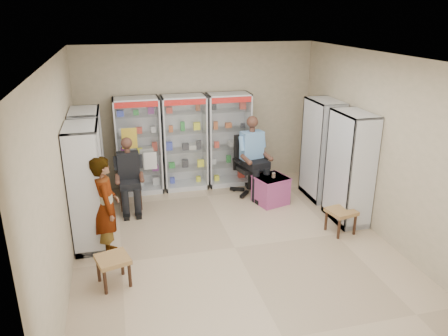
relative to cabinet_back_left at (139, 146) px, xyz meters
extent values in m
plane|color=tan|center=(1.30, -2.73, -1.00)|extent=(6.00, 6.00, 0.00)
cube|color=#BBA88B|center=(1.30, 0.27, 0.50)|extent=(5.00, 0.02, 3.00)
cube|color=#BBA88B|center=(1.30, -5.73, 0.50)|extent=(5.00, 0.02, 3.00)
cube|color=#BBA88B|center=(-1.20, -2.73, 0.50)|extent=(0.02, 6.00, 3.00)
cube|color=#BBA88B|center=(3.80, -2.73, 0.50)|extent=(0.02, 6.00, 3.00)
cube|color=white|center=(1.30, -2.73, 2.00)|extent=(5.00, 6.00, 0.02)
cube|color=silver|center=(0.00, 0.00, 0.00)|extent=(0.90, 0.50, 2.00)
cube|color=silver|center=(0.95, 0.00, 0.00)|extent=(0.90, 0.50, 2.00)
cube|color=#B5B6BC|center=(1.90, 0.00, 0.00)|extent=(0.90, 0.50, 2.00)
cube|color=#A7AAAE|center=(3.53, -1.13, 0.00)|extent=(0.90, 0.50, 2.00)
cube|color=#A9ABB0|center=(3.53, -2.23, 0.00)|extent=(0.90, 0.50, 2.00)
cube|color=silver|center=(-0.93, -0.93, 0.00)|extent=(0.90, 0.50, 2.00)
cube|color=#B3B7BB|center=(-0.93, -2.03, 0.00)|extent=(0.90, 0.50, 2.00)
cube|color=#332413|center=(-0.25, -0.73, -0.53)|extent=(0.42, 0.42, 0.94)
cube|color=black|center=(2.21, -0.59, -0.39)|extent=(0.79, 0.79, 1.22)
cube|color=#B64979|center=(2.45, -1.21, -0.73)|extent=(0.70, 0.68, 0.55)
cylinder|color=#4E2006|center=(2.49, -1.24, -0.40)|extent=(0.07, 0.07, 0.10)
cube|color=#A78046|center=(3.20, -2.66, -0.79)|extent=(0.50, 0.50, 0.43)
cube|color=olive|center=(-0.60, -3.27, -0.79)|extent=(0.53, 0.53, 0.43)
imported|color=gray|center=(-0.65, -2.44, -0.19)|extent=(0.44, 0.62, 1.63)
camera|label=1|loc=(-0.37, -8.70, 2.63)|focal=35.00mm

